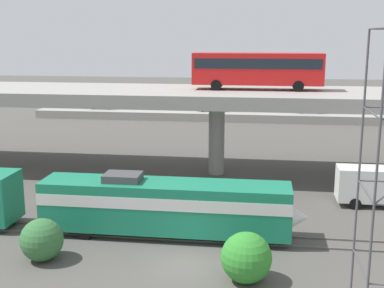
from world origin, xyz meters
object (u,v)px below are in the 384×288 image
(parked_car_0, at_px, (103,104))
(transit_bus_on_overpass, at_px, (257,68))
(train_locomotive, at_px, (177,205))
(parked_car_1, at_px, (173,103))
(parked_car_5, at_px, (212,106))
(service_truck_west, at_px, (379,186))
(parked_car_4, at_px, (310,108))
(parked_car_3, at_px, (246,106))
(parked_car_2, at_px, (336,106))

(parked_car_0, bearing_deg, transit_bus_on_overpass, -51.43)
(train_locomotive, bearing_deg, parked_car_1, 100.23)
(parked_car_1, height_order, parked_car_5, same)
(transit_bus_on_overpass, bearing_deg, service_truck_west, 138.59)
(service_truck_west, height_order, parked_car_4, service_truck_west)
(parked_car_5, bearing_deg, parked_car_0, -0.91)
(train_locomotive, distance_m, parked_car_0, 52.53)
(parked_car_4, bearing_deg, service_truck_west, 92.60)
(transit_bus_on_overpass, xyz_separation_m, parked_car_0, (-25.22, 31.62, -8.07))
(parked_car_3, bearing_deg, parked_car_4, -4.27)
(parked_car_4, bearing_deg, train_locomotive, 75.35)
(parked_car_0, height_order, parked_car_2, same)
(parked_car_0, bearing_deg, parked_car_2, 3.62)
(parked_car_3, height_order, parked_car_4, same)
(parked_car_3, relative_size, parked_car_5, 0.99)
(service_truck_west, height_order, parked_car_3, service_truck_west)
(service_truck_west, relative_size, parked_car_1, 1.59)
(parked_car_0, xyz_separation_m, parked_car_3, (23.29, 0.78, 0.00))
(train_locomotive, height_order, transit_bus_on_overpass, transit_bus_on_overpass)
(parked_car_0, relative_size, parked_car_4, 0.92)
(service_truck_west, bearing_deg, transit_bus_on_overpass, 138.59)
(service_truck_west, height_order, parked_car_0, service_truck_west)
(train_locomotive, bearing_deg, transit_bus_on_overpass, 74.07)
(parked_car_2, bearing_deg, service_truck_west, 86.81)
(train_locomotive, height_order, parked_car_3, train_locomotive)
(transit_bus_on_overpass, relative_size, parked_car_2, 2.62)
(parked_car_0, distance_m, parked_car_1, 11.52)
(train_locomotive, distance_m, parked_car_5, 48.17)
(train_locomotive, relative_size, parked_car_2, 3.82)
(service_truck_west, bearing_deg, parked_car_3, 105.86)
(service_truck_west, height_order, parked_car_5, service_truck_west)
(parked_car_4, bearing_deg, parked_car_2, -151.13)
(parked_car_2, height_order, parked_car_3, same)
(parked_car_0, height_order, parked_car_1, same)
(parked_car_0, relative_size, parked_car_2, 0.89)
(service_truck_west, xyz_separation_m, parked_car_1, (-23.69, 42.75, 0.38))
(service_truck_west, relative_size, parked_car_3, 1.53)
(transit_bus_on_overpass, relative_size, parked_car_3, 2.70)
(parked_car_5, bearing_deg, parked_car_1, -23.03)
(parked_car_2, bearing_deg, parked_car_3, 6.45)
(parked_car_1, xyz_separation_m, parked_car_4, (21.86, -2.54, 0.00))
(service_truck_west, relative_size, parked_car_2, 1.49)
(parked_car_4, height_order, parked_car_5, same)
(service_truck_west, relative_size, parked_car_0, 1.67)
(service_truck_west, distance_m, parked_car_4, 40.26)
(parked_car_3, distance_m, parked_car_5, 5.42)
(parked_car_0, relative_size, parked_car_5, 0.91)
(service_truck_west, relative_size, parked_car_4, 1.54)
(transit_bus_on_overpass, bearing_deg, parked_car_2, -109.55)
(parked_car_3, bearing_deg, parked_car_5, -168.68)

